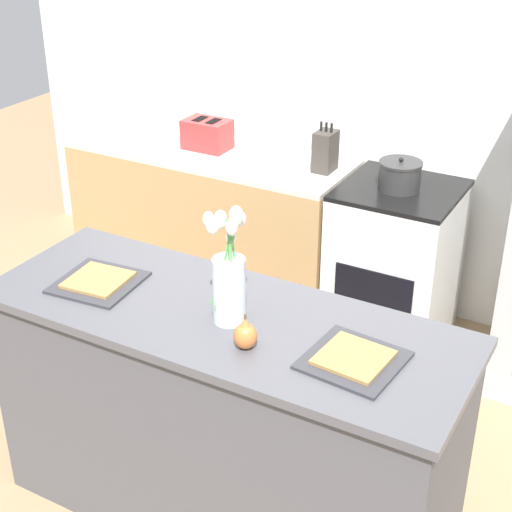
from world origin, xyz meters
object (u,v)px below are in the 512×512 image
stove_range (394,264)px  toaster (207,134)px  flower_vase (228,278)px  plate_setting_right (353,359)px  pear_figurine (245,335)px  plate_setting_left (98,282)px  cooking_pot (400,175)px  knife_block (325,151)px

stove_range → toaster: toaster is taller
flower_vase → plate_setting_right: size_ratio=1.40×
pear_figurine → plate_setting_right: bearing=16.0°
toaster → flower_vase: bearing=-55.4°
plate_setting_left → cooking_pot: 1.74m
toaster → cooking_pot: toaster is taller
plate_setting_left → toaster: (-0.57, 1.67, 0.00)m
flower_vase → plate_setting_left: flower_vase is taller
stove_range → knife_block: size_ratio=3.28×
stove_range → toaster: size_ratio=3.16×
plate_setting_left → knife_block: bearing=83.9°
toaster → cooking_pot: (1.18, -0.04, -0.01)m
pear_figurine → cooking_pot: pear_figurine is taller
flower_vase → plate_setting_right: 0.51m
cooking_pot → plate_setting_left: bearing=-110.8°
pear_figurine → plate_setting_left: bearing=172.0°
plate_setting_right → cooking_pot: cooking_pot is taller
stove_range → flower_vase: flower_vase is taller
pear_figurine → knife_block: 1.85m
stove_range → pear_figurine: pear_figurine is taller
pear_figurine → toaster: (-1.27, 1.76, -0.04)m
pear_figurine → plate_setting_right: 0.36m
toaster → plate_setting_left: bearing=-71.2°
stove_range → pear_figurine: (0.08, -1.74, 0.57)m
plate_setting_right → toaster: toaster is taller
stove_range → pear_figurine: bearing=-87.4°
stove_range → cooking_pot: 0.52m
stove_range → flower_vase: (-0.06, -1.62, 0.69)m
flower_vase → cooking_pot: size_ratio=2.04×
flower_vase → stove_range: bearing=88.0°
stove_range → knife_block: 0.71m
toaster → knife_block: size_ratio=1.04×
plate_setting_right → plate_setting_left: bearing=180.0°
stove_range → plate_setting_right: bearing=-75.5°
stove_range → pear_figurine: 1.83m
stove_range → plate_setting_right: 1.78m
flower_vase → plate_setting_left: 0.59m
cooking_pot → knife_block: knife_block is taller
toaster → cooking_pot: size_ratio=1.27×
flower_vase → pear_figurine: (0.14, -0.12, -0.12)m
plate_setting_left → toaster: toaster is taller
plate_setting_right → toaster: size_ratio=1.15×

